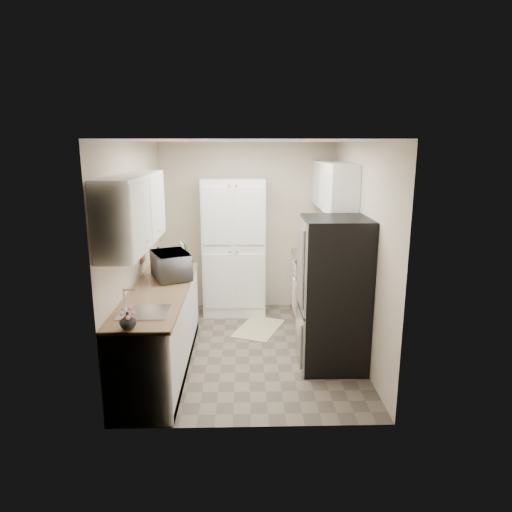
% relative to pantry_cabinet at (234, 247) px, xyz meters
% --- Properties ---
extents(ground, '(3.20, 3.20, 0.00)m').
position_rel_pantry_cabinet_xyz_m(ground, '(0.20, -1.32, -1.00)').
color(ground, '#665B4C').
rests_on(ground, ground).
extents(room_shell, '(2.64, 3.24, 2.52)m').
position_rel_pantry_cabinet_xyz_m(room_shell, '(0.18, -1.32, 0.63)').
color(room_shell, beige).
rests_on(room_shell, ground).
extents(pantry_cabinet, '(0.90, 0.55, 2.00)m').
position_rel_pantry_cabinet_xyz_m(pantry_cabinet, '(0.00, 0.00, 0.00)').
color(pantry_cabinet, white).
rests_on(pantry_cabinet, ground).
extents(base_cabinet_left, '(0.60, 2.30, 0.88)m').
position_rel_pantry_cabinet_xyz_m(base_cabinet_left, '(-0.79, -1.75, -0.56)').
color(base_cabinet_left, white).
rests_on(base_cabinet_left, ground).
extents(countertop_left, '(0.63, 2.33, 0.04)m').
position_rel_pantry_cabinet_xyz_m(countertop_left, '(-0.79, -1.75, -0.10)').
color(countertop_left, '#846647').
rests_on(countertop_left, base_cabinet_left).
extents(base_cabinet_right, '(0.60, 0.80, 0.88)m').
position_rel_pantry_cabinet_xyz_m(base_cabinet_right, '(1.19, -0.12, -0.56)').
color(base_cabinet_right, white).
rests_on(base_cabinet_right, ground).
extents(countertop_right, '(0.63, 0.83, 0.04)m').
position_rel_pantry_cabinet_xyz_m(countertop_right, '(1.19, -0.12, -0.10)').
color(countertop_right, '#846647').
rests_on(countertop_right, base_cabinet_right).
extents(electric_range, '(0.71, 0.78, 1.13)m').
position_rel_pantry_cabinet_xyz_m(electric_range, '(1.17, -0.93, -0.52)').
color(electric_range, '#B7B7BC').
rests_on(electric_range, ground).
extents(refrigerator, '(0.70, 0.72, 1.70)m').
position_rel_pantry_cabinet_xyz_m(refrigerator, '(1.14, -1.73, -0.15)').
color(refrigerator, '#B7B7BC').
rests_on(refrigerator, ground).
extents(microwave, '(0.58, 0.67, 0.31)m').
position_rel_pantry_cabinet_xyz_m(microwave, '(-0.71, -1.30, 0.08)').
color(microwave, '#B5B5BA').
rests_on(microwave, countertop_left).
extents(wine_bottle, '(0.07, 0.07, 0.26)m').
position_rel_pantry_cabinet_xyz_m(wine_bottle, '(-0.94, -0.87, 0.05)').
color(wine_bottle, black).
rests_on(wine_bottle, countertop_left).
extents(flower_vase, '(0.17, 0.17, 0.15)m').
position_rel_pantry_cabinet_xyz_m(flower_vase, '(-0.85, -2.83, -0.01)').
color(flower_vase, silver).
rests_on(flower_vase, countertop_left).
extents(cutting_board, '(0.09, 0.25, 0.32)m').
position_rel_pantry_cabinet_xyz_m(cutting_board, '(-0.61, -0.68, 0.08)').
color(cutting_board, '#468D39').
rests_on(cutting_board, countertop_left).
extents(toaster_oven, '(0.36, 0.40, 0.19)m').
position_rel_pantry_cabinet_xyz_m(toaster_oven, '(1.20, -0.00, 0.02)').
color(toaster_oven, '#A8A8AD').
rests_on(toaster_oven, countertop_right).
extents(fruit_basket, '(0.31, 0.31, 0.10)m').
position_rel_pantry_cabinet_xyz_m(fruit_basket, '(1.20, -0.01, 0.16)').
color(fruit_basket, orange).
rests_on(fruit_basket, toaster_oven).
extents(kitchen_mat, '(0.77, 0.94, 0.01)m').
position_rel_pantry_cabinet_xyz_m(kitchen_mat, '(0.34, -0.67, -0.99)').
color(kitchen_mat, '#CDC28B').
rests_on(kitchen_mat, ground).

